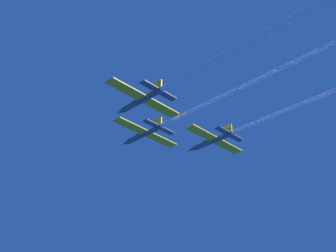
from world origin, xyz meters
TOP-DOWN VIEW (x-y plane):
  - jet_lead at (-0.29, -21.95)m, footprint 16.52×66.47m
  - jet_left_wing at (-10.16, -29.17)m, footprint 16.52×60.98m
  - jet_right_wing at (10.53, -31.65)m, footprint 16.52×66.41m

SIDE VIEW (x-z plane):
  - jet_right_wing at x=10.53m, z-range -2.16..0.58m
  - jet_left_wing at x=-10.16m, z-range -1.42..1.32m
  - jet_lead at x=-0.29m, z-range -1.10..1.64m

